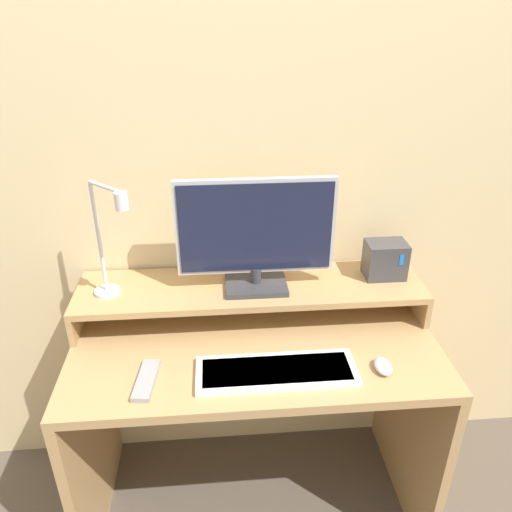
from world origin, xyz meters
name	(u,v)px	position (x,y,z in m)	size (l,w,h in m)	color
wall_back	(246,154)	(0.00, 0.63, 1.25)	(6.00, 0.05, 2.50)	beige
desk	(255,394)	(0.00, 0.30, 0.52)	(1.15, 0.59, 0.74)	tan
monitor_shelf	(251,289)	(0.00, 0.45, 0.84)	(1.15, 0.28, 0.12)	tan
monitor	(256,234)	(0.02, 0.44, 1.05)	(0.50, 0.16, 0.37)	#38383D
desk_lamp	(109,243)	(-0.43, 0.40, 1.05)	(0.16, 0.16, 0.38)	silver
router_dock	(385,260)	(0.46, 0.47, 0.92)	(0.13, 0.10, 0.13)	#3D3D42
keyboard	(277,371)	(0.05, 0.14, 0.75)	(0.46, 0.16, 0.02)	white
mouse	(383,366)	(0.36, 0.13, 0.75)	(0.05, 0.08, 0.03)	silver
remote_control	(146,380)	(-0.32, 0.13, 0.75)	(0.07, 0.17, 0.02)	#99999E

